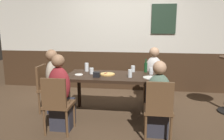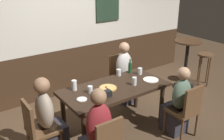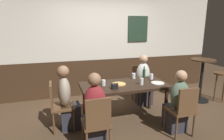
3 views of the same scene
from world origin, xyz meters
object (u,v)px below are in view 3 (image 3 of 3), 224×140
tumbler_short (151,77)px  highball_clear (134,76)px  plate_white_small (94,88)px  chair_right_far (141,81)px  person_head_west (67,102)px  person_right_far (143,83)px  pint_glass_amber (141,82)px  plate_white_large (158,83)px  pizza (119,84)px  condiment_caddy (115,86)px  person_right_near (177,106)px  chair_left_near (97,121)px  dining_table (124,88)px  chair_head_west (58,104)px  beer_glass_half (94,79)px  tumbler_water (104,83)px  bar_stool (221,79)px  beer_bottle_green (144,73)px  person_left_near (95,116)px  chair_right_near (183,109)px  side_bar_table (201,77)px

tumbler_short → highball_clear: size_ratio=1.02×
plate_white_small → chair_right_far: bearing=33.6°
highball_clear → plate_white_small: (-0.94, -0.40, -0.04)m
person_head_west → person_right_far: (1.82, 0.66, -0.01)m
pint_glass_amber → plate_white_large: bearing=-1.1°
pizza → condiment_caddy: bearing=-126.4°
chair_right_far → person_right_near: (-0.00, -1.48, -0.02)m
pizza → highball_clear: size_ratio=2.37×
chair_left_near → plate_white_large: size_ratio=3.47×
dining_table → condiment_caddy: (-0.26, -0.19, 0.13)m
plate_white_large → condiment_caddy: (-0.91, -0.06, 0.04)m
chair_head_west → pint_glass_amber: (1.54, -0.12, 0.30)m
chair_left_near → chair_right_far: 2.20m
beer_glass_half → pint_glass_amber: beer_glass_half is taller
tumbler_water → bar_stool: size_ratio=0.15×
dining_table → highball_clear: (0.33, 0.32, 0.14)m
chair_right_far → tumbler_water: size_ratio=8.08×
plate_white_large → chair_head_west: bearing=176.0°
pint_glass_amber → bar_stool: pint_glass_amber is taller
chair_left_near → person_right_far: size_ratio=0.75×
chair_left_near → chair_head_west: (-0.52, 0.82, 0.00)m
chair_head_west → plate_white_large: (1.89, -0.13, 0.25)m
chair_head_west → pizza: (1.14, 0.01, 0.26)m
person_right_far → pint_glass_amber: (-0.44, -0.78, 0.30)m
beer_glass_half → tumbler_water: 0.26m
tumbler_short → beer_bottle_green: bearing=120.7°
highball_clear → plate_white_small: highball_clear is taller
dining_table → plate_white_large: plate_white_large is taller
tumbler_short → pint_glass_amber: bearing=-141.9°
person_right_near → plate_white_large: size_ratio=4.43×
person_left_near → chair_left_near: bearing=-90.0°
person_right_far → tumbler_water: person_right_far is taller
person_right_far → beer_glass_half: (-1.28, -0.40, 0.32)m
chair_left_near → condiment_caddy: size_ratio=8.00×
person_right_near → plate_white_small: size_ratio=7.76×
chair_head_west → person_head_west: person_head_west is taller
chair_right_near → person_right_near: bearing=90.0°
highball_clear → plate_white_small: bearing=-157.0°
chair_right_far → tumbler_short: 0.73m
pizza → beer_bottle_green: (0.68, 0.31, 0.09)m
person_right_far → side_bar_table: size_ratio=1.12×
plate_white_small → pizza: bearing=9.7°
tumbler_short → beer_glass_half: bearing=175.3°
person_head_west → tumbler_short: size_ratio=10.20×
condiment_caddy → side_bar_table: side_bar_table is taller
person_left_near → pint_glass_amber: person_left_near is taller
person_left_near → condiment_caddy: person_left_near is taller
chair_right_far → chair_head_west: bearing=-157.5°
chair_left_near → person_left_near: bearing=90.0°
bar_stool → plate_white_large: bearing=-169.5°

